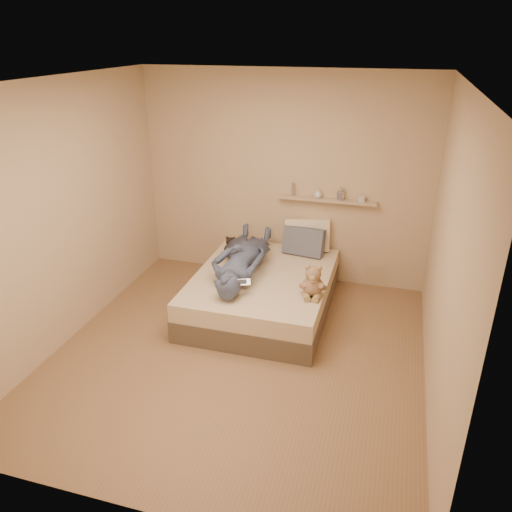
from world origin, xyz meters
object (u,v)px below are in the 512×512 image
(game_console, at_px, (242,282))
(pillow_cream, at_px, (307,235))
(bed, at_px, (263,292))
(wall_shelf, at_px, (327,200))
(dark_plush, at_px, (231,248))
(teddy_bear, at_px, (313,283))
(person, at_px, (242,257))
(pillow_grey, at_px, (304,241))

(game_console, relative_size, pillow_cream, 0.33)
(bed, bearing_deg, game_console, -98.13)
(wall_shelf, bearing_deg, dark_plush, -152.04)
(teddy_bear, bearing_deg, wall_shelf, 93.53)
(person, xyz_separation_m, wall_shelf, (0.80, 0.91, 0.46))
(pillow_grey, bearing_deg, teddy_bear, -73.99)
(game_console, relative_size, dark_plush, 0.68)
(pillow_cream, distance_m, person, 1.02)
(teddy_bear, height_order, wall_shelf, wall_shelf)
(bed, xyz_separation_m, teddy_bear, (0.63, -0.34, 0.38))
(person, bearing_deg, pillow_grey, -134.08)
(pillow_grey, bearing_deg, bed, -115.60)
(dark_plush, bearing_deg, game_console, -64.50)
(pillow_cream, bearing_deg, game_console, -106.97)
(game_console, distance_m, dark_plush, 0.98)
(bed, height_order, wall_shelf, wall_shelf)
(bed, distance_m, game_console, 0.65)
(teddy_bear, bearing_deg, pillow_cream, 103.78)
(game_console, height_order, dark_plush, dark_plush)
(pillow_cream, height_order, pillow_grey, pillow_cream)
(pillow_cream, bearing_deg, teddy_bear, -76.22)
(bed, xyz_separation_m, dark_plush, (-0.50, 0.35, 0.34))
(pillow_grey, distance_m, person, 0.90)
(game_console, distance_m, wall_shelf, 1.65)
(game_console, bearing_deg, dark_plush, 115.50)
(game_console, relative_size, teddy_bear, 0.50)
(dark_plush, relative_size, person, 0.17)
(teddy_bear, xyz_separation_m, wall_shelf, (-0.08, 1.25, 0.50))
(teddy_bear, xyz_separation_m, pillow_grey, (-0.30, 1.03, 0.02))
(bed, bearing_deg, teddy_bear, -28.79)
(person, height_order, wall_shelf, wall_shelf)
(teddy_bear, xyz_separation_m, person, (-0.88, 0.35, 0.04))
(person, bearing_deg, pillow_cream, -129.36)
(pillow_cream, height_order, wall_shelf, wall_shelf)
(dark_plush, distance_m, person, 0.43)
(bed, height_order, person, person)
(bed, height_order, dark_plush, dark_plush)
(bed, relative_size, teddy_bear, 5.21)
(person, bearing_deg, teddy_bear, 154.49)
(bed, xyz_separation_m, person, (-0.25, 0.00, 0.41))
(teddy_bear, distance_m, person, 0.94)
(bed, height_order, game_console, game_console)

